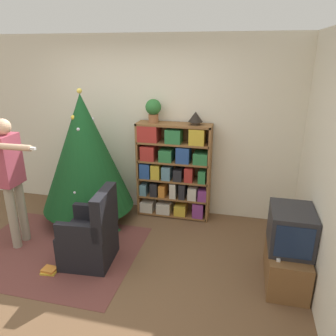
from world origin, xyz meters
TOP-DOWN VIEW (x-y plane):
  - ground_plane at (0.00, 0.00)m, footprint 14.00×14.00m
  - wall_back at (0.00, 1.86)m, footprint 8.00×0.10m
  - area_rug at (-0.69, 0.32)m, footprint 2.06×1.63m
  - bookshelf at (0.53, 1.63)m, footprint 1.07×0.30m
  - tv_stand at (2.05, 0.42)m, footprint 0.41×0.79m
  - television at (2.05, 0.42)m, footprint 0.43×0.54m
  - game_remote at (1.92, 0.18)m, footprint 0.04×0.12m
  - christmas_tree at (-0.64, 1.22)m, footprint 1.29×1.29m
  - armchair at (-0.14, 0.25)m, footprint 0.61×0.60m
  - standing_person at (-1.20, 0.40)m, footprint 0.63×0.47m
  - potted_plant at (0.24, 1.64)m, footprint 0.22×0.22m
  - table_lamp at (0.84, 1.64)m, footprint 0.20×0.20m
  - book_pile_near_tree at (-0.18, 0.94)m, footprint 0.22×0.19m
  - book_pile_by_chair at (-0.52, -0.07)m, footprint 0.18×0.15m

SIDE VIEW (x-z plane):
  - ground_plane at x=0.00m, z-range 0.00..0.00m
  - area_rug at x=-0.69m, z-range 0.00..0.01m
  - book_pile_near_tree at x=-0.18m, z-range 0.00..0.05m
  - book_pile_by_chair at x=-0.52m, z-range 0.00..0.05m
  - tv_stand at x=2.05m, z-range 0.00..0.42m
  - armchair at x=-0.14m, z-range -0.14..0.78m
  - game_remote at x=1.92m, z-range 0.42..0.44m
  - television at x=2.05m, z-range 0.42..0.85m
  - bookshelf at x=0.53m, z-range 0.01..1.42m
  - standing_person at x=-1.20m, z-range 0.15..1.79m
  - christmas_tree at x=-0.64m, z-range 0.07..1.98m
  - wall_back at x=0.00m, z-range 0.00..2.60m
  - table_lamp at x=0.84m, z-range 1.42..1.60m
  - potted_plant at x=0.24m, z-range 1.44..1.77m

